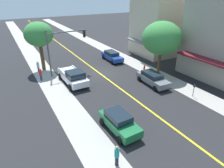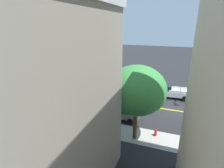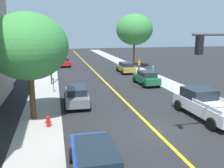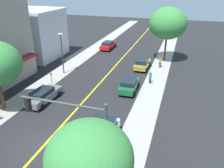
{
  "view_description": "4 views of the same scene",
  "coord_description": "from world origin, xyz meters",
  "px_view_note": "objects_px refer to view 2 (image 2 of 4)",
  "views": [
    {
      "loc": [
        11.13,
        22.77,
        10.48
      ],
      "look_at": [
        1.9,
        6.64,
        1.61
      ],
      "focal_mm": 31.36,
      "sensor_mm": 36.0,
      "label": 1
    },
    {
      "loc": [
        -21.48,
        0.87,
        10.31
      ],
      "look_at": [
        2.7,
        9.64,
        1.56
      ],
      "focal_mm": 28.4,
      "sensor_mm": 36.0,
      "label": 2
    },
    {
      "loc": [
        -5.64,
        -12.56,
        5.85
      ],
      "look_at": [
        -1.07,
        6.42,
        1.5
      ],
      "focal_mm": 38.19,
      "sensor_mm": 36.0,
      "label": 3
    },
    {
      "loc": [
        9.72,
        -12.56,
        12.14
      ],
      "look_at": [
        2.73,
        9.39,
        1.71
      ],
      "focal_mm": 36.81,
      "sensor_mm": 36.0,
      "label": 4
    }
  ],
  "objects_px": {
    "street_lamp": "(46,86)",
    "pedestrian_red_shirt": "(190,87)",
    "pedestrian_white_shirt": "(209,89)",
    "small_dog": "(201,91)",
    "street_tree_left_far": "(224,64)",
    "gold_sedan_right_curb": "(62,79)",
    "green_sedan_right_curb": "(103,84)",
    "parking_meter": "(76,111)",
    "white_pickup_truck": "(170,91)",
    "fire_hydrant": "(156,132)",
    "pedestrian_teal_shirt": "(92,79)",
    "traffic_light_mast": "(200,72)",
    "grey_sedan_left_curb": "(120,111)",
    "blue_sedan_left_curb": "(224,130)",
    "street_tree_right_corner": "(137,90)",
    "street_tree_left_near": "(48,47)",
    "pedestrian_orange_shirt": "(64,74)"
  },
  "relations": [
    {
      "from": "street_tree_right_corner",
      "to": "fire_hydrant",
      "type": "bearing_deg",
      "value": -61.12
    },
    {
      "from": "parking_meter",
      "to": "gold_sedan_right_curb",
      "type": "height_order",
      "value": "gold_sedan_right_curb"
    },
    {
      "from": "street_tree_left_far",
      "to": "green_sedan_right_curb",
      "type": "xyz_separation_m",
      "value": [
        -2.33,
        17.2,
        -4.29
      ]
    },
    {
      "from": "traffic_light_mast",
      "to": "grey_sedan_left_curb",
      "type": "xyz_separation_m",
      "value": [
        -8.43,
        8.66,
        -3.36
      ]
    },
    {
      "from": "street_tree_left_far",
      "to": "small_dog",
      "type": "relative_size",
      "value": 10.64
    },
    {
      "from": "grey_sedan_left_curb",
      "to": "pedestrian_teal_shirt",
      "type": "bearing_deg",
      "value": -47.69
    },
    {
      "from": "fire_hydrant",
      "to": "street_tree_left_far",
      "type": "bearing_deg",
      "value": -30.37
    },
    {
      "from": "grey_sedan_left_curb",
      "to": "street_tree_left_near",
      "type": "bearing_deg",
      "value": -28.52
    },
    {
      "from": "blue_sedan_left_curb",
      "to": "parking_meter",
      "type": "bearing_deg",
      "value": 7.32
    },
    {
      "from": "street_lamp",
      "to": "grey_sedan_left_curb",
      "type": "distance_m",
      "value": 8.94
    },
    {
      "from": "street_tree_left_near",
      "to": "green_sedan_right_curb",
      "type": "height_order",
      "value": "street_tree_left_near"
    },
    {
      "from": "parking_meter",
      "to": "white_pickup_truck",
      "type": "bearing_deg",
      "value": -43.51
    },
    {
      "from": "street_tree_left_far",
      "to": "pedestrian_orange_shirt",
      "type": "bearing_deg",
      "value": 89.54
    },
    {
      "from": "fire_hydrant",
      "to": "pedestrian_teal_shirt",
      "type": "height_order",
      "value": "pedestrian_teal_shirt"
    },
    {
      "from": "street_tree_left_near",
      "to": "blue_sedan_left_curb",
      "type": "height_order",
      "value": "street_tree_left_near"
    },
    {
      "from": "street_lamp",
      "to": "pedestrian_red_shirt",
      "type": "xyz_separation_m",
      "value": [
        13.72,
        -16.29,
        -2.73
      ]
    },
    {
      "from": "parking_meter",
      "to": "blue_sedan_left_curb",
      "type": "distance_m",
      "value": 15.1
    },
    {
      "from": "traffic_light_mast",
      "to": "pedestrian_orange_shirt",
      "type": "height_order",
      "value": "traffic_light_mast"
    },
    {
      "from": "street_lamp",
      "to": "street_tree_left_far",
      "type": "bearing_deg",
      "value": -57.85
    },
    {
      "from": "fire_hydrant",
      "to": "street_lamp",
      "type": "height_order",
      "value": "street_lamp"
    },
    {
      "from": "parking_meter",
      "to": "street_lamp",
      "type": "bearing_deg",
      "value": 93.63
    },
    {
      "from": "street_tree_right_corner",
      "to": "fire_hydrant",
      "type": "xyz_separation_m",
      "value": [
        1.01,
        -1.83,
        -4.51
      ]
    },
    {
      "from": "street_tree_left_far",
      "to": "white_pickup_truck",
      "type": "xyz_separation_m",
      "value": [
        -2.16,
        6.7,
        -4.17
      ]
    },
    {
      "from": "blue_sedan_left_curb",
      "to": "pedestrian_teal_shirt",
      "type": "height_order",
      "value": "pedestrian_teal_shirt"
    },
    {
      "from": "fire_hydrant",
      "to": "pedestrian_teal_shirt",
      "type": "xyz_separation_m",
      "value": [
        12.41,
        12.82,
        0.49
      ]
    },
    {
      "from": "street_tree_left_far",
      "to": "white_pickup_truck",
      "type": "distance_m",
      "value": 8.18
    },
    {
      "from": "gold_sedan_right_curb",
      "to": "pedestrian_white_shirt",
      "type": "distance_m",
      "value": 24.38
    },
    {
      "from": "street_tree_right_corner",
      "to": "small_dog",
      "type": "xyz_separation_m",
      "value": [
        14.84,
        -7.21,
        -4.56
      ]
    },
    {
      "from": "gold_sedan_right_curb",
      "to": "traffic_light_mast",
      "type": "bearing_deg",
      "value": -178.45
    },
    {
      "from": "small_dog",
      "to": "gold_sedan_right_curb",
      "type": "bearing_deg",
      "value": 175.66
    },
    {
      "from": "pedestrian_white_shirt",
      "to": "blue_sedan_left_curb",
      "type": "bearing_deg",
      "value": 43.84
    },
    {
      "from": "green_sedan_right_curb",
      "to": "pedestrian_teal_shirt",
      "type": "bearing_deg",
      "value": -35.28
    },
    {
      "from": "street_tree_left_far",
      "to": "pedestrian_white_shirt",
      "type": "xyz_separation_m",
      "value": [
        0.92,
        1.07,
        -4.19
      ]
    },
    {
      "from": "fire_hydrant",
      "to": "gold_sedan_right_curb",
      "type": "xyz_separation_m",
      "value": [
        10.42,
        17.81,
        0.42
      ]
    },
    {
      "from": "gold_sedan_right_curb",
      "to": "street_tree_right_corner",
      "type": "bearing_deg",
      "value": 145.5
    },
    {
      "from": "gold_sedan_right_curb",
      "to": "pedestrian_teal_shirt",
      "type": "height_order",
      "value": "pedestrian_teal_shirt"
    },
    {
      "from": "fire_hydrant",
      "to": "street_lamp",
      "type": "xyz_separation_m",
      "value": [
        0.12,
        12.57,
        3.24
      ]
    },
    {
      "from": "street_tree_right_corner",
      "to": "white_pickup_truck",
      "type": "relative_size",
      "value": 1.25
    },
    {
      "from": "green_sedan_right_curb",
      "to": "pedestrian_red_shirt",
      "type": "xyz_separation_m",
      "value": [
        3.48,
        -13.5,
        0.07
      ]
    },
    {
      "from": "pedestrian_white_shirt",
      "to": "small_dog",
      "type": "xyz_separation_m",
      "value": [
        0.22,
        0.99,
        -0.59
      ]
    },
    {
      "from": "pedestrian_red_shirt",
      "to": "green_sedan_right_curb",
      "type": "bearing_deg",
      "value": 4.34
    },
    {
      "from": "blue_sedan_left_curb",
      "to": "gold_sedan_right_curb",
      "type": "distance_m",
      "value": 25.35
    },
    {
      "from": "street_tree_left_far",
      "to": "fire_hydrant",
      "type": "distance_m",
      "value": 15.45
    },
    {
      "from": "grey_sedan_left_curb",
      "to": "green_sedan_right_curb",
      "type": "relative_size",
      "value": 1.16
    },
    {
      "from": "street_lamp",
      "to": "gold_sedan_right_curb",
      "type": "relative_size",
      "value": 1.34
    },
    {
      "from": "gold_sedan_right_curb",
      "to": "pedestrian_white_shirt",
      "type": "bearing_deg",
      "value": -171.39
    },
    {
      "from": "street_tree_left_far",
      "to": "gold_sedan_right_curb",
      "type": "distance_m",
      "value": 25.71
    },
    {
      "from": "traffic_light_mast",
      "to": "small_dog",
      "type": "relative_size",
      "value": 9.49
    },
    {
      "from": "street_tree_right_corner",
      "to": "parking_meter",
      "type": "xyz_separation_m",
      "value": [
        1.36,
        7.1,
        -3.95
      ]
    },
    {
      "from": "white_pickup_truck",
      "to": "grey_sedan_left_curb",
      "type": "bearing_deg",
      "value": 57.33
    }
  ]
}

